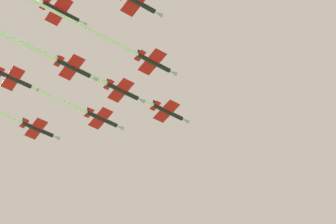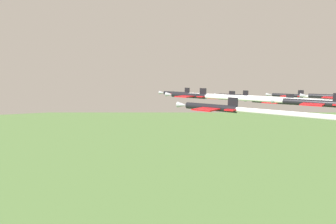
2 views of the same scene
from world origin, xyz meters
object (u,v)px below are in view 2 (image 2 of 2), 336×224
jet_lead (225,96)px  jet_port_outer (282,101)px  jet_port_inner (265,100)px  jet_starboard_inner (281,98)px  jet_starboard_outer (306,115)px

jet_lead → jet_port_outer: (14.07, 8.33, -0.48)m
jet_port_outer → jet_port_inner: bearing=-179.4°
jet_starboard_inner → jet_port_inner: bearing=-172.1°
jet_port_inner → jet_starboard_outer: jet_port_inner is taller
jet_port_inner → jet_starboard_inner: bearing=7.9°
jet_port_inner → jet_lead: bearing=48.7°
jet_port_outer → jet_starboard_outer: (23.97, -19.50, 0.75)m
jet_port_inner → jet_starboard_outer: (16.47, -7.10, -0.62)m
jet_starboard_outer → jet_starboard_inner: bearing=18.5°
jet_port_inner → jet_starboard_inner: size_ratio=1.15×
jet_lead → jet_port_inner: 21.97m
jet_port_outer → jet_starboard_outer: size_ratio=1.09×
jet_starboard_inner → jet_port_outer: size_ratio=0.92×
jet_lead → jet_starboard_inner: 19.15m
jet_lead → jet_starboard_outer: bearing=-137.0°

